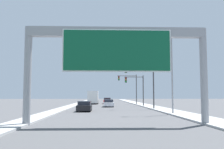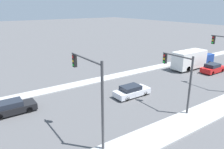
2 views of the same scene
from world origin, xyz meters
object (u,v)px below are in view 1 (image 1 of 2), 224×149
traffic_light_near_intersection (144,79)px  traffic_light_far_intersection (131,84)px  sign_gantry (117,51)px  truck_box_primary (93,97)px  car_mid_left (107,101)px  traffic_light_mid_block (137,86)px  street_lamp_right (169,64)px  car_far_right (84,106)px  car_mid_center (109,103)px

traffic_light_near_intersection → traffic_light_far_intersection: traffic_light_far_intersection is taller
sign_gantry → truck_box_primary: size_ratio=1.51×
car_mid_left → traffic_light_mid_block: traffic_light_mid_block is taller
car_mid_left → truck_box_primary: truck_box_primary is taller
traffic_light_mid_block → traffic_light_far_intersection: (-0.16, 10.00, 0.68)m
sign_gantry → street_lamp_right: bearing=56.8°
car_mid_left → traffic_light_mid_block: (5.57, -15.45, 3.29)m
street_lamp_right → car_far_right: bearing=150.5°
traffic_light_far_intersection → car_mid_left: bearing=134.7°
car_mid_left → truck_box_primary: (-3.50, -0.71, 0.90)m
traffic_light_near_intersection → traffic_light_far_intersection: 20.00m
traffic_light_far_intersection → traffic_light_near_intersection: bearing=-90.2°
truck_box_primary → car_mid_left: bearing=11.5°
car_far_right → truck_box_primary: 29.14m
traffic_light_near_intersection → truck_box_primary: bearing=109.7°
car_mid_center → truck_box_primary: (-3.50, 16.38, 0.96)m
sign_gantry → traffic_light_mid_block: size_ratio=2.24×
car_mid_center → truck_box_primary: bearing=102.1°
car_far_right → street_lamp_right: size_ratio=0.45×
traffic_light_mid_block → car_mid_center: bearing=-163.7°
car_mid_left → car_far_right: car_mid_left is taller
sign_gantry → car_mid_center: size_ratio=2.98×
sign_gantry → street_lamp_right: (6.57, 10.04, 0.32)m
traffic_light_near_intersection → street_lamp_right: 10.21m
car_far_right → traffic_light_far_intersection: 26.27m
car_mid_center → car_mid_left: size_ratio=1.03×
car_far_right → street_lamp_right: (10.07, -5.70, 5.07)m
car_far_right → traffic_light_far_intersection: bearing=69.9°
truck_box_primary → car_far_right: bearing=-90.0°
car_mid_left → traffic_light_far_intersection: bearing=-45.3°
car_far_right → traffic_light_mid_block: (9.07, 14.38, 3.36)m
car_far_right → traffic_light_mid_block: 17.33m
traffic_light_mid_block → traffic_light_far_intersection: size_ratio=0.86×
car_far_right → truck_box_primary: (-0.00, 29.13, 0.96)m
traffic_light_mid_block → car_far_right: bearing=-122.2°
sign_gantry → traffic_light_mid_block: (5.57, 30.12, -1.39)m
traffic_light_far_intersection → truck_box_primary: bearing=151.9°
car_mid_center → traffic_light_far_intersection: bearing=65.1°
sign_gantry → traffic_light_far_intersection: 40.49m
traffic_light_mid_block → traffic_light_far_intersection: 10.02m
car_mid_center → car_mid_left: car_mid_left is taller
car_mid_center → street_lamp_right: size_ratio=0.46×
car_mid_center → traffic_light_far_intersection: traffic_light_far_intersection is taller
traffic_light_near_intersection → car_mid_left: bearing=101.8°
traffic_light_near_intersection → car_far_right: bearing=-153.6°
car_mid_left → traffic_light_far_intersection: traffic_light_far_intersection is taller
car_mid_left → street_lamp_right: 36.48m
car_mid_left → traffic_light_mid_block: 16.75m
car_mid_center → car_mid_left: bearing=90.0°
traffic_light_mid_block → traffic_light_near_intersection: bearing=-91.3°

